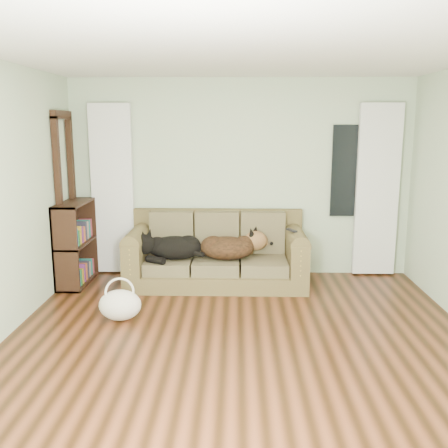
{
  "coord_description": "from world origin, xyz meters",
  "views": [
    {
      "loc": [
        -0.05,
        -4.13,
        2.01
      ],
      "look_at": [
        -0.19,
        1.6,
        0.86
      ],
      "focal_mm": 40.0,
      "sensor_mm": 36.0,
      "label": 1
    }
  ],
  "objects_px": {
    "bookshelf": "(76,245)",
    "tote_bag": "(120,305)",
    "dog_shepherd": "(230,247)",
    "dog_black_lab": "(171,248)",
    "sofa": "(216,250)"
  },
  "relations": [
    {
      "from": "sofa",
      "to": "dog_black_lab",
      "type": "distance_m",
      "value": 0.57
    },
    {
      "from": "dog_shepherd",
      "to": "dog_black_lab",
      "type": "bearing_deg",
      "value": 8.05
    },
    {
      "from": "dog_black_lab",
      "to": "tote_bag",
      "type": "distance_m",
      "value": 1.26
    },
    {
      "from": "dog_shepherd",
      "to": "tote_bag",
      "type": "distance_m",
      "value": 1.67
    },
    {
      "from": "sofa",
      "to": "bookshelf",
      "type": "xyz_separation_m",
      "value": [
        -1.79,
        0.0,
        0.05
      ]
    },
    {
      "from": "dog_black_lab",
      "to": "tote_bag",
      "type": "xyz_separation_m",
      "value": [
        -0.39,
        -1.15,
        -0.32
      ]
    },
    {
      "from": "dog_black_lab",
      "to": "dog_shepherd",
      "type": "xyz_separation_m",
      "value": [
        0.74,
        0.03,
        0.01
      ]
    },
    {
      "from": "dog_black_lab",
      "to": "tote_bag",
      "type": "relative_size",
      "value": 1.55
    },
    {
      "from": "sofa",
      "to": "dog_shepherd",
      "type": "relative_size",
      "value": 3.16
    },
    {
      "from": "bookshelf",
      "to": "dog_shepherd",
      "type": "bearing_deg",
      "value": 2.77
    },
    {
      "from": "tote_bag",
      "to": "sofa",
      "type": "bearing_deg",
      "value": 51.99
    },
    {
      "from": "sofa",
      "to": "bookshelf",
      "type": "bearing_deg",
      "value": 179.96
    },
    {
      "from": "bookshelf",
      "to": "tote_bag",
      "type": "bearing_deg",
      "value": -51.66
    },
    {
      "from": "dog_shepherd",
      "to": "bookshelf",
      "type": "xyz_separation_m",
      "value": [
        -1.97,
        0.04,
        0.01
      ]
    },
    {
      "from": "tote_bag",
      "to": "bookshelf",
      "type": "height_order",
      "value": "bookshelf"
    }
  ]
}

